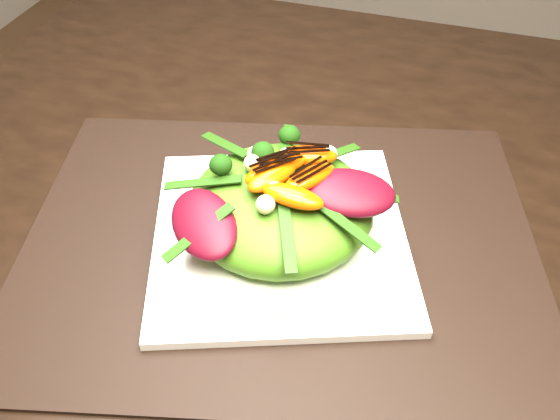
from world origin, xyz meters
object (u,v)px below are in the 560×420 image
(lettuce_mound, at_px, (280,206))
(orange_segment, at_px, (263,161))
(plate_base, at_px, (280,235))
(dining_table, at_px, (533,238))
(placemat, at_px, (280,240))
(salad_bowl, at_px, (280,226))

(lettuce_mound, height_order, orange_segment, orange_segment)
(plate_base, xyz_separation_m, lettuce_mound, (0.00, -0.00, 0.04))
(dining_table, xyz_separation_m, plate_base, (-0.27, -0.11, 0.03))
(lettuce_mound, bearing_deg, placemat, 90.00)
(plate_base, bearing_deg, lettuce_mound, -90.00)
(dining_table, height_order, salad_bowl, dining_table)
(dining_table, xyz_separation_m, orange_segment, (-0.29, -0.09, 0.11))
(dining_table, relative_size, salad_bowl, 6.55)
(dining_table, xyz_separation_m, lettuce_mound, (-0.27, -0.11, 0.07))
(salad_bowl, bearing_deg, placemat, 0.00)
(placemat, height_order, salad_bowl, salad_bowl)
(placemat, relative_size, orange_segment, 8.96)
(plate_base, relative_size, orange_segment, 4.36)
(dining_table, bearing_deg, lettuce_mound, -157.68)
(dining_table, distance_m, plate_base, 0.29)
(salad_bowl, height_order, orange_segment, orange_segment)
(dining_table, bearing_deg, orange_segment, -162.77)
(salad_bowl, bearing_deg, orange_segment, 140.38)
(dining_table, relative_size, lettuce_mound, 8.37)
(dining_table, distance_m, orange_segment, 0.33)
(lettuce_mound, bearing_deg, salad_bowl, 90.00)
(orange_segment, bearing_deg, dining_table, 17.23)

